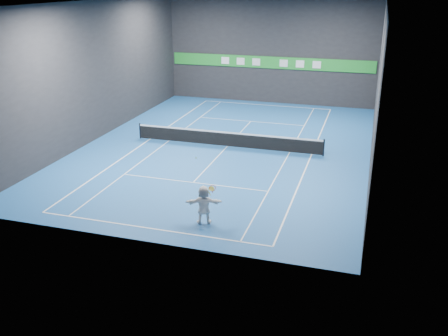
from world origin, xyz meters
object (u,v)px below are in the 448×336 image
(player, at_px, (204,205))
(tennis_net, at_px, (227,139))
(tennis_ball, at_px, (196,158))
(tennis_racket, at_px, (212,189))

(player, distance_m, tennis_net, 10.89)
(tennis_ball, bearing_deg, tennis_net, 99.36)
(tennis_ball, distance_m, tennis_racket, 1.53)
(player, height_order, tennis_net, player)
(tennis_racket, bearing_deg, player, -172.76)
(player, xyz_separation_m, tennis_racket, (0.38, 0.05, 0.79))
(player, bearing_deg, tennis_net, -97.42)
(player, bearing_deg, tennis_ball, -32.05)
(tennis_racket, bearing_deg, tennis_net, 103.07)
(tennis_ball, xyz_separation_m, tennis_net, (-1.75, 10.59, -2.48))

